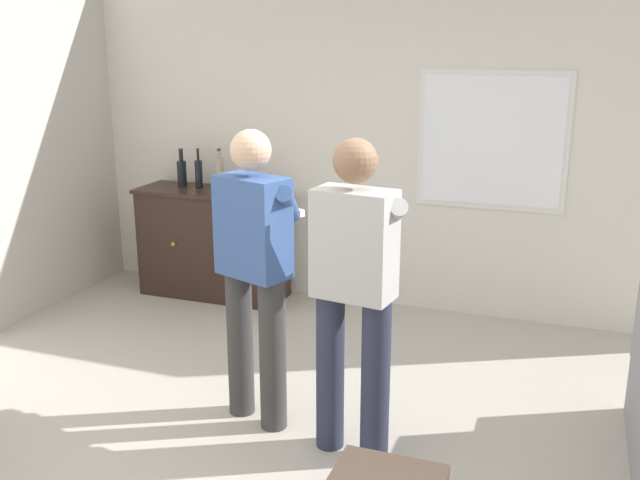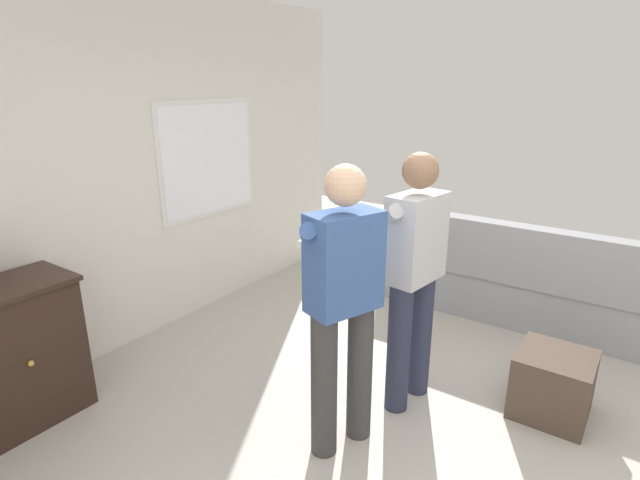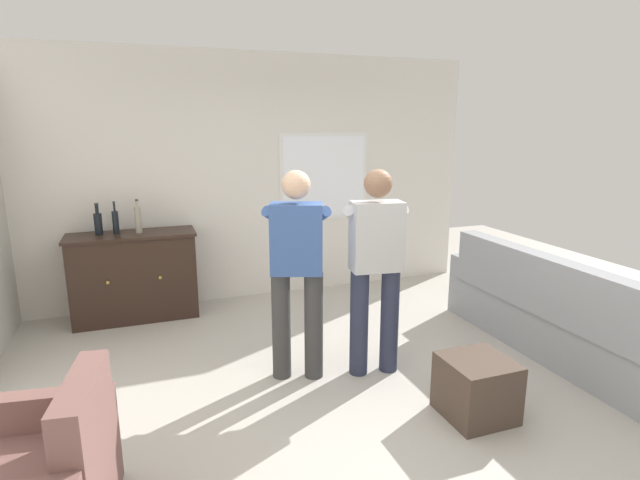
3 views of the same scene
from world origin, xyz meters
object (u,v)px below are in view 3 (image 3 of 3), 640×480
Objects in this scene: bottle_spirits_clear at (116,222)px; ottoman at (476,388)px; couch at (553,318)px; bottle_wine_green at (138,219)px; person_standing_right at (375,263)px; sideboard_cabinet at (135,276)px; person_standing_left at (297,265)px; bottle_liquor_amber at (98,223)px.

bottle_spirits_clear reaches higher than ottoman.
ottoman is (-1.23, -0.57, -0.14)m from couch.
person_standing_right reaches higher than bottle_wine_green.
person_standing_left is at bearing -55.26° from sideboard_cabinet.
bottle_spirits_clear is at bearing 160.96° from sideboard_cabinet.
couch is 1.74m from person_standing_right.
person_standing_left reaches higher than ottoman.
bottle_spirits_clear is at bearing 148.22° from couch.
person_standing_left is (1.15, -1.78, -0.13)m from bottle_wine_green.
bottle_wine_green is at bearing 122.78° from person_standing_left.
bottle_spirits_clear is 0.20× the size of person_standing_right.
bottle_wine_green is 0.21× the size of person_standing_right.
person_standing_left is at bearing -50.00° from bottle_liquor_amber.
bottle_liquor_amber is (-0.38, 0.04, -0.02)m from bottle_wine_green.
couch is at bearing -32.23° from sideboard_cabinet.
bottle_liquor_amber reaches higher than ottoman.
bottle_spirits_clear reaches higher than couch.
ottoman is (2.23, -2.75, -0.25)m from sideboard_cabinet.
bottle_liquor_amber is (-0.30, 0.05, 0.58)m from sideboard_cabinet.
person_standing_left reaches higher than bottle_wine_green.
couch is 7.51× the size of bottle_spirits_clear.
couch is 1.49× the size of person_standing_left.
person_standing_right is at bearing -44.69° from bottle_spirits_clear.
person_standing_right is (-1.62, 0.27, 0.59)m from couch.
sideboard_cabinet is 3.94× the size of bottle_liquor_amber.
person_standing_right reaches higher than ottoman.
bottle_liquor_amber reaches higher than couch.
person_standing_left is at bearing -57.22° from bottle_wine_green.
bottle_spirits_clear is (0.16, -0.00, 0.00)m from bottle_liquor_amber.
sideboard_cabinet is 3.66× the size of bottle_wine_green.
sideboard_cabinet is 2.70m from person_standing_right.
ottoman is (2.37, -2.80, -0.83)m from bottle_spirits_clear.
ottoman is at bearing -155.11° from couch.
ottoman is at bearing -50.97° from sideboard_cabinet.
sideboard_cabinet is 0.76× the size of person_standing_right.
couch is 1.49× the size of person_standing_right.
person_standing_left is at bearing -53.11° from bottle_spirits_clear.
bottle_liquor_amber reaches higher than sideboard_cabinet.
person_standing_left is (1.23, -1.77, 0.48)m from sideboard_cabinet.
bottle_wine_green is 0.22m from bottle_spirits_clear.
bottle_liquor_amber is 0.97× the size of bottle_spirits_clear.
bottle_spirits_clear is (-0.22, 0.04, -0.02)m from bottle_wine_green.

